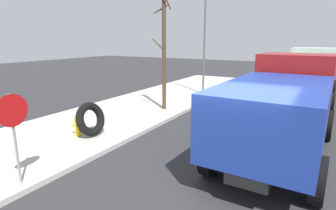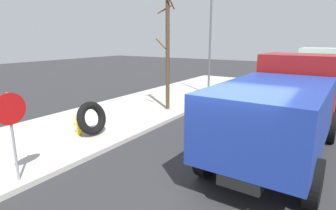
# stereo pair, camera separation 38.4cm
# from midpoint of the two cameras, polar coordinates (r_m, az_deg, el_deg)

# --- Properties ---
(ground_plane) EXTENTS (80.00, 80.00, 0.00)m
(ground_plane) POSITION_cam_midpoint_polar(r_m,az_deg,el_deg) (7.20, 11.43, -16.03)
(ground_plane) COLOR #2D2D30
(sidewalk_curb) EXTENTS (36.00, 5.00, 0.15)m
(sidewalk_curb) POSITION_cam_midpoint_polar(r_m,az_deg,el_deg) (10.86, -23.24, -6.09)
(sidewalk_curb) COLOR #BCB7AD
(sidewalk_curb) RESTS_ON ground
(fire_hydrant) EXTENTS (0.24, 0.54, 0.74)m
(fire_hydrant) POSITION_cam_midpoint_polar(r_m,az_deg,el_deg) (10.33, -19.32, -3.98)
(fire_hydrant) COLOR yellow
(fire_hydrant) RESTS_ON sidewalk_curb
(loose_tire) EXTENTS (1.23, 0.63, 1.24)m
(loose_tire) POSITION_cam_midpoint_polar(r_m,az_deg,el_deg) (10.11, -16.89, -2.83)
(loose_tire) COLOR black
(loose_tire) RESTS_ON sidewalk_curb
(stop_sign) EXTENTS (0.76, 0.08, 2.19)m
(stop_sign) POSITION_cam_midpoint_polar(r_m,az_deg,el_deg) (7.26, -30.90, -3.21)
(stop_sign) COLOR gray
(stop_sign) RESTS_ON sidewalk_curb
(dump_truck_blue) EXTENTS (7.08, 2.98, 3.00)m
(dump_truck_blue) POSITION_cam_midpoint_polar(r_m,az_deg,el_deg) (8.99, 21.62, 0.32)
(dump_truck_blue) COLOR #1E3899
(dump_truck_blue) RESTS_ON ground
(dump_truck_green) EXTENTS (7.07, 2.95, 3.00)m
(dump_truck_green) POSITION_cam_midpoint_polar(r_m,az_deg,el_deg) (17.34, 26.77, 5.80)
(dump_truck_green) COLOR #237033
(dump_truck_green) RESTS_ON ground
(bare_tree) EXTENTS (1.06, 0.90, 5.58)m
(bare_tree) POSITION_cam_midpoint_polar(r_m,az_deg,el_deg) (13.18, -1.71, 10.96)
(bare_tree) COLOR #4C3823
(bare_tree) RESTS_ON sidewalk_curb
(street_light_pole) EXTENTS (0.12, 0.12, 6.51)m
(street_light_pole) POSITION_cam_midpoint_polar(r_m,az_deg,el_deg) (17.16, 6.96, 13.08)
(street_light_pole) COLOR #595B5E
(street_light_pole) RESTS_ON sidewalk_curb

